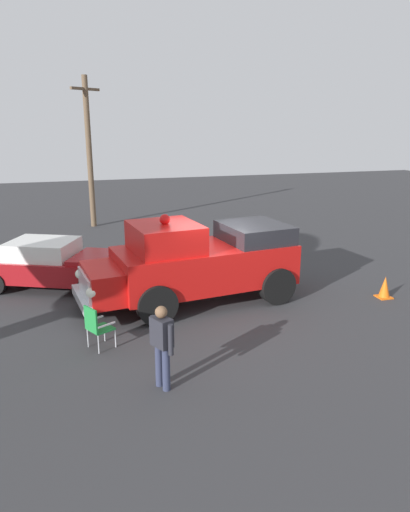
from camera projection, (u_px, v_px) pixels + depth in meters
name	position (u px, v px, depth m)	size (l,w,h in m)	color
ground_plane	(215.00, 302.00, 13.46)	(60.00, 60.00, 0.00)	#333335
vintage_fire_truck	(197.00, 261.00, 13.18)	(3.01, 6.18, 2.59)	black
classic_hot_rod	(55.00, 264.00, 14.50)	(3.51, 4.73, 1.46)	black
lawn_chair_by_car	(271.00, 263.00, 15.15)	(0.69, 0.69, 1.02)	#B7BABF
lawn_chair_spare	(96.00, 325.00, 10.57)	(0.67, 0.67, 1.02)	#B7BABF
spectator_standing	(162.00, 342.00, 8.92)	(0.62, 0.42, 1.68)	#2D334C
utility_pole	(89.00, 150.00, 22.19)	(1.21, 1.36, 6.90)	brown
traffic_cone	(385.00, 287.00, 13.75)	(0.40, 0.40, 0.64)	orange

